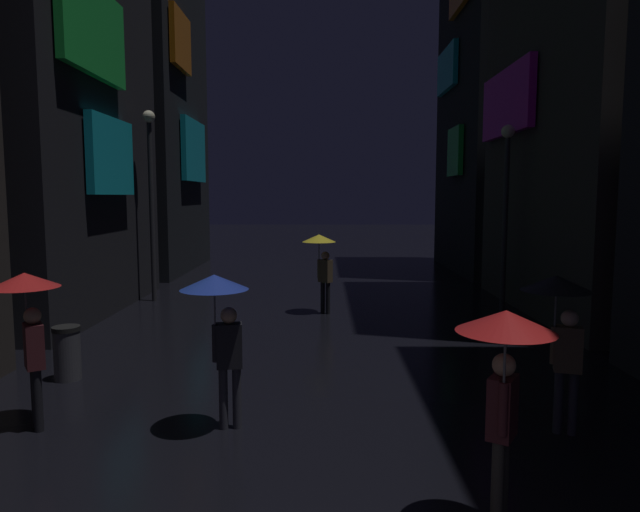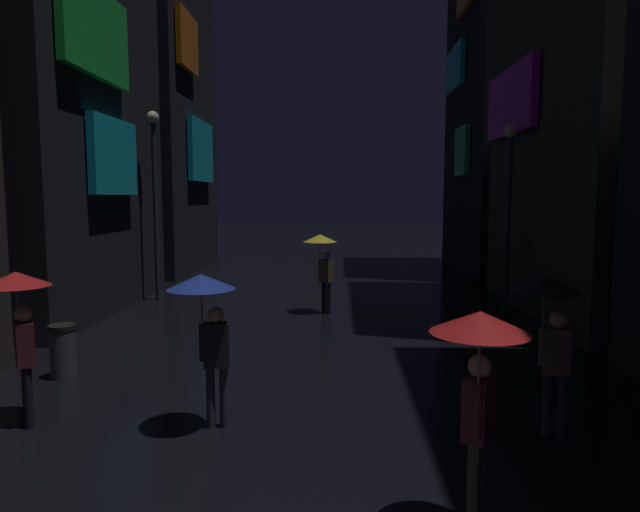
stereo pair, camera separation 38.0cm
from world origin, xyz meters
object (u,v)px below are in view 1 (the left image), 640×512
(streetlamp_left_far, at_px, (151,184))
(trash_bin, at_px, (67,353))
(pedestrian_foreground_right_red, at_px, (28,306))
(pedestrian_foreground_left_yellow, at_px, (321,251))
(streetlamp_right_far, at_px, (506,194))
(pedestrian_midstreet_left_red, at_px, (505,357))
(pedestrian_far_right_blue, at_px, (219,308))
(pedestrian_near_crossing_black, at_px, (560,310))

(streetlamp_left_far, height_order, trash_bin, streetlamp_left_far)
(pedestrian_foreground_right_red, xyz_separation_m, trash_bin, (-0.43, 2.00, -1.20))
(pedestrian_foreground_left_yellow, distance_m, pedestrian_foreground_right_red, 8.55)
(streetlamp_right_far, bearing_deg, pedestrian_midstreet_left_red, -107.42)
(pedestrian_foreground_left_yellow, relative_size, streetlamp_right_far, 0.42)
(streetlamp_left_far, bearing_deg, pedestrian_foreground_left_yellow, -19.33)
(pedestrian_far_right_blue, relative_size, streetlamp_left_far, 0.38)
(streetlamp_left_far, height_order, streetlamp_right_far, streetlamp_left_far)
(streetlamp_right_far, bearing_deg, pedestrian_foreground_right_red, -138.07)
(pedestrian_near_crossing_black, bearing_deg, trash_bin, 163.68)
(pedestrian_midstreet_left_red, distance_m, pedestrian_foreground_right_red, 6.10)
(pedestrian_foreground_right_red, bearing_deg, pedestrian_far_right_blue, -2.03)
(streetlamp_right_far, bearing_deg, streetlamp_left_far, 172.02)
(pedestrian_midstreet_left_red, bearing_deg, pedestrian_foreground_left_yellow, 99.86)
(pedestrian_midstreet_left_red, bearing_deg, pedestrian_near_crossing_black, 57.20)
(pedestrian_midstreet_left_red, relative_size, streetlamp_left_far, 0.38)
(pedestrian_midstreet_left_red, bearing_deg, streetlamp_right_far, 72.58)
(pedestrian_near_crossing_black, bearing_deg, pedestrian_midstreet_left_red, -122.80)
(pedestrian_foreground_right_red, xyz_separation_m, streetlamp_left_far, (-1.13, 9.37, 1.83))
(streetlamp_left_far, bearing_deg, pedestrian_far_right_blue, -68.57)
(streetlamp_left_far, relative_size, streetlamp_right_far, 1.12)
(streetlamp_right_far, bearing_deg, trash_bin, -147.32)
(streetlamp_left_far, bearing_deg, trash_bin, -84.57)
(pedestrian_far_right_blue, bearing_deg, pedestrian_foreground_left_yellow, 80.36)
(pedestrian_foreground_left_yellow, xyz_separation_m, pedestrian_foreground_right_red, (-3.89, -7.61, 0.00))
(pedestrian_foreground_right_red, height_order, trash_bin, pedestrian_foreground_right_red)
(pedestrian_midstreet_left_red, relative_size, pedestrian_foreground_right_red, 1.00)
(streetlamp_right_far, relative_size, trash_bin, 5.40)
(streetlamp_right_far, bearing_deg, pedestrian_foreground_left_yellow, -175.88)
(pedestrian_far_right_blue, height_order, streetlamp_right_far, streetlamp_right_far)
(streetlamp_right_far, bearing_deg, pedestrian_far_right_blue, -127.96)
(pedestrian_foreground_left_yellow, bearing_deg, trash_bin, -127.63)
(pedestrian_foreground_right_red, bearing_deg, pedestrian_midstreet_left_red, -22.86)
(pedestrian_near_crossing_black, xyz_separation_m, pedestrian_midstreet_left_red, (-1.41, -2.19, 0.00))
(pedestrian_far_right_blue, bearing_deg, pedestrian_midstreet_left_red, -36.85)
(streetlamp_left_far, xyz_separation_m, trash_bin, (0.70, -7.37, -3.03))
(pedestrian_foreground_right_red, relative_size, streetlamp_right_far, 0.42)
(pedestrian_foreground_left_yellow, bearing_deg, pedestrian_far_right_blue, -99.64)
(pedestrian_foreground_left_yellow, height_order, streetlamp_right_far, streetlamp_right_far)
(pedestrian_near_crossing_black, height_order, streetlamp_right_far, streetlamp_right_far)
(pedestrian_far_right_blue, xyz_separation_m, streetlamp_right_far, (6.29, 8.06, 1.51))
(pedestrian_near_crossing_black, distance_m, trash_bin, 7.87)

